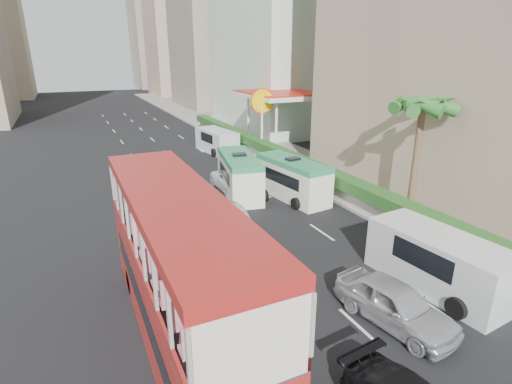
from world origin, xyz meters
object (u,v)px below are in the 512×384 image
car_silver_lane_a (230,237)px  panel_van_far (217,141)px  panel_van_near (439,262)px  minibus_far (292,179)px  shell_station (280,121)px  minibus_near (239,175)px  palm_tree (415,164)px  car_silver_lane_b (392,322)px  van_asset (235,191)px  double_decker_bus (180,271)px

car_silver_lane_a → panel_van_far: bearing=69.2°
panel_van_near → panel_van_far: size_ratio=1.07×
car_silver_lane_a → panel_van_far: size_ratio=0.89×
panel_van_far → minibus_far: bearing=-96.8°
car_silver_lane_a → shell_station: 20.48m
minibus_near → palm_tree: size_ratio=0.93×
palm_tree → shell_station: size_ratio=0.80×
car_silver_lane_b → minibus_near: bearing=78.4°
car_silver_lane_a → shell_station: (11.82, 16.50, 2.75)m
shell_station → van_asset: bearing=-131.7°
panel_van_near → minibus_near: bearing=96.4°
minibus_near → minibus_far: size_ratio=1.04×
car_silver_lane_a → minibus_far: bearing=30.4°
van_asset → palm_tree: bearing=-53.8°
double_decker_bus → minibus_near: size_ratio=1.85×
palm_tree → shell_station: bearing=83.4°
car_silver_lane_a → car_silver_lane_b: 9.17m
car_silver_lane_b → panel_van_far: size_ratio=0.85×
van_asset → car_silver_lane_b: bearing=-90.9°
double_decker_bus → minibus_near: 14.46m
car_silver_lane_a → van_asset: car_silver_lane_a is taller
minibus_far → shell_station: (5.94, 12.66, 1.49)m
double_decker_bus → van_asset: bearing=61.2°
car_silver_lane_a → minibus_far: (5.88, 3.84, 1.26)m
palm_tree → shell_station: (2.20, 19.00, -0.63)m
car_silver_lane_b → shell_station: 27.03m
van_asset → minibus_far: size_ratio=0.84×
minibus_far → panel_van_far: bearing=82.9°
van_asset → panel_van_near: (2.79, -14.42, 1.12)m
minibus_near → palm_tree: (6.54, -8.45, 2.06)m
van_asset → minibus_near: (0.03, -0.72, 1.32)m
panel_van_far → palm_tree: size_ratio=0.82×
shell_station → minibus_far: bearing=-115.1°
minibus_far → palm_tree: size_ratio=0.89×
minibus_near → panel_van_near: bearing=-66.8°
car_silver_lane_b → car_silver_lane_a: bearing=96.8°
car_silver_lane_b → van_asset: size_ratio=0.94×
car_silver_lane_a → shell_station: size_ratio=0.59×
minibus_near → palm_tree: 10.88m
car_silver_lane_b → palm_tree: bearing=32.1°
minibus_near → shell_station: size_ratio=0.74×
minibus_near → shell_station: bearing=62.2°
minibus_far → panel_van_near: 11.60m
minibus_near → car_silver_lane_b: bearing=-79.9°
panel_van_far → panel_van_near: bearing=-96.9°
shell_station → car_silver_lane_b: bearing=-109.9°
van_asset → minibus_near: 1.50m
car_silver_lane_a → panel_van_far: panel_van_far is taller
minibus_near → panel_van_far: minibus_near is taller
double_decker_bus → minibus_near: double_decker_bus is taller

